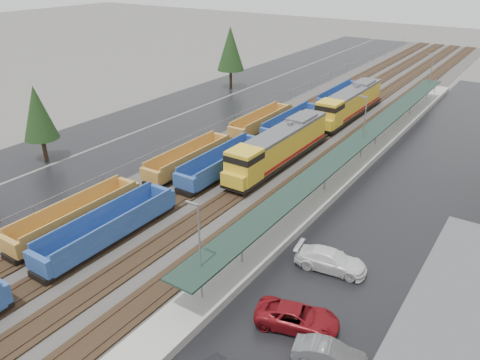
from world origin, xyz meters
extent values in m
cube|color=#302D2B|center=(0.00, 60.00, 0.04)|extent=(20.00, 160.00, 0.08)
cube|color=black|center=(-6.00, 60.00, 0.15)|extent=(2.60, 160.00, 0.15)
cube|color=#473326|center=(-6.72, 60.00, 0.27)|extent=(0.08, 160.00, 0.07)
cube|color=#473326|center=(-5.28, 60.00, 0.27)|extent=(0.08, 160.00, 0.07)
cube|color=black|center=(-2.00, 60.00, 0.15)|extent=(2.60, 160.00, 0.15)
cube|color=#473326|center=(-2.72, 60.00, 0.27)|extent=(0.08, 160.00, 0.07)
cube|color=#473326|center=(-1.28, 60.00, 0.27)|extent=(0.08, 160.00, 0.07)
cube|color=black|center=(2.00, 60.00, 0.15)|extent=(2.60, 160.00, 0.15)
cube|color=#473326|center=(1.28, 60.00, 0.27)|extent=(0.08, 160.00, 0.07)
cube|color=#473326|center=(2.72, 60.00, 0.27)|extent=(0.08, 160.00, 0.07)
cube|color=black|center=(6.00, 60.00, 0.15)|extent=(2.60, 160.00, 0.15)
cube|color=#473326|center=(5.28, 60.00, 0.27)|extent=(0.08, 160.00, 0.07)
cube|color=#473326|center=(6.72, 60.00, 0.27)|extent=(0.08, 160.00, 0.07)
cube|color=black|center=(-15.00, 60.00, 0.01)|extent=(10.00, 160.00, 0.02)
cube|color=black|center=(-25.00, 60.00, 0.01)|extent=(9.00, 160.00, 0.02)
cube|color=black|center=(19.00, 50.00, 0.01)|extent=(16.00, 100.00, 0.02)
cube|color=#9E9B93|center=(9.50, 50.00, 0.35)|extent=(3.00, 80.00, 0.70)
cylinder|color=gray|center=(9.50, 25.00, 1.90)|extent=(0.16, 0.16, 2.40)
cylinder|color=gray|center=(9.50, 40.00, 1.90)|extent=(0.16, 0.16, 2.40)
cylinder|color=gray|center=(9.50, 55.00, 1.90)|extent=(0.16, 0.16, 2.40)
cylinder|color=gray|center=(9.50, 70.00, 1.90)|extent=(0.16, 0.16, 2.40)
cylinder|color=gray|center=(9.50, 85.00, 1.90)|extent=(0.16, 0.16, 2.40)
cube|color=#192D25|center=(9.50, 50.00, 3.20)|extent=(2.60, 65.00, 0.15)
cylinder|color=gray|center=(9.50, 20.00, 4.00)|extent=(0.12, 0.12, 8.00)
cube|color=gray|center=(9.00, 20.00, 7.90)|extent=(1.00, 0.15, 0.12)
cylinder|color=gray|center=(9.50, 50.00, 4.00)|extent=(0.12, 0.12, 8.00)
cube|color=gray|center=(9.00, 50.00, 7.90)|extent=(1.00, 0.15, 0.12)
cylinder|color=gray|center=(9.50, 80.00, 4.00)|extent=(0.12, 0.12, 8.00)
cube|color=gray|center=(9.00, 80.00, 7.90)|extent=(1.00, 0.15, 0.12)
cylinder|color=gray|center=(-9.50, 20.00, 1.00)|extent=(0.08, 0.08, 2.00)
cylinder|color=gray|center=(-9.50, 28.00, 1.00)|extent=(0.08, 0.08, 2.00)
cylinder|color=gray|center=(-9.50, 36.00, 1.00)|extent=(0.08, 0.08, 2.00)
cylinder|color=gray|center=(-9.50, 44.00, 1.00)|extent=(0.08, 0.08, 2.00)
cylinder|color=gray|center=(-9.50, 52.00, 1.00)|extent=(0.08, 0.08, 2.00)
cylinder|color=gray|center=(-9.50, 60.00, 1.00)|extent=(0.08, 0.08, 2.00)
cylinder|color=gray|center=(-9.50, 68.00, 1.00)|extent=(0.08, 0.08, 2.00)
cylinder|color=gray|center=(-9.50, 76.00, 1.00)|extent=(0.08, 0.08, 2.00)
cylinder|color=gray|center=(-9.50, 84.00, 1.00)|extent=(0.08, 0.08, 2.00)
cylinder|color=gray|center=(-9.50, 92.00, 1.00)|extent=(0.08, 0.08, 2.00)
cylinder|color=gray|center=(-9.50, 100.00, 1.00)|extent=(0.08, 0.08, 2.00)
cylinder|color=gray|center=(-9.50, 108.00, 1.00)|extent=(0.08, 0.08, 2.00)
cylinder|color=gray|center=(-9.50, 116.00, 1.00)|extent=(0.08, 0.08, 2.00)
cylinder|color=gray|center=(-9.50, 124.00, 1.00)|extent=(0.08, 0.08, 2.00)
cylinder|color=gray|center=(-9.50, 132.00, 1.00)|extent=(0.08, 0.08, 2.00)
cube|color=gray|center=(-9.50, 60.00, 2.00)|extent=(0.05, 160.00, 0.05)
ellipsoid|color=#41513F|center=(-30.00, 200.00, 0.00)|extent=(154.00, 110.00, 19.80)
cylinder|color=#332316|center=(-22.00, 30.00, 1.35)|extent=(0.50, 0.50, 2.70)
cone|color=black|center=(-22.00, 30.00, 5.85)|extent=(3.96, 3.96, 6.30)
cylinder|color=#332316|center=(-23.00, 70.00, 1.65)|extent=(0.50, 0.50, 3.30)
cone|color=black|center=(-23.00, 70.00, 7.15)|extent=(4.84, 4.84, 7.70)
cube|color=black|center=(2.00, 44.32, 0.84)|extent=(2.96, 19.75, 0.39)
cube|color=gold|center=(2.00, 45.31, 2.52)|extent=(2.76, 15.80, 2.96)
cube|color=gold|center=(2.00, 36.62, 2.72)|extent=(2.96, 3.16, 3.36)
cube|color=black|center=(2.00, 36.62, 3.71)|extent=(3.01, 3.21, 0.69)
cube|color=gold|center=(2.00, 34.84, 1.73)|extent=(2.76, 0.99, 1.38)
cube|color=#59595B|center=(2.00, 45.31, 4.10)|extent=(2.81, 15.80, 0.35)
cube|color=maroon|center=(0.60, 45.31, 1.34)|extent=(0.04, 15.80, 0.35)
cube|color=maroon|center=(3.40, 45.31, 1.34)|extent=(0.04, 15.80, 0.35)
cube|color=black|center=(2.00, 44.32, 0.45)|extent=(2.17, 5.92, 0.59)
cube|color=black|center=(2.00, 37.41, 0.55)|extent=(2.37, 3.95, 0.49)
cube|color=black|center=(2.00, 51.23, 0.55)|extent=(2.37, 3.95, 0.49)
cylinder|color=#59595B|center=(2.00, 46.29, 4.40)|extent=(0.69, 0.69, 0.49)
cube|color=#59595B|center=(2.00, 49.26, 4.35)|extent=(2.37, 3.95, 0.49)
cube|color=black|center=(2.00, 65.32, 0.84)|extent=(2.96, 19.75, 0.39)
cube|color=gold|center=(2.00, 66.31, 2.52)|extent=(2.76, 15.80, 2.96)
cube|color=gold|center=(2.00, 57.62, 2.72)|extent=(2.96, 3.16, 3.36)
cube|color=black|center=(2.00, 57.62, 3.71)|extent=(3.01, 3.21, 0.69)
cube|color=gold|center=(2.00, 55.84, 1.73)|extent=(2.76, 0.99, 1.38)
cube|color=#59595B|center=(2.00, 66.31, 4.10)|extent=(2.81, 15.80, 0.35)
cube|color=maroon|center=(0.60, 66.31, 1.34)|extent=(0.04, 15.80, 0.35)
cube|color=maroon|center=(3.40, 66.31, 1.34)|extent=(0.04, 15.80, 0.35)
cube|color=black|center=(2.00, 65.32, 0.45)|extent=(2.17, 5.92, 0.59)
cube|color=black|center=(2.00, 58.41, 0.55)|extent=(2.37, 3.95, 0.49)
cube|color=black|center=(2.00, 72.23, 0.55)|extent=(2.37, 3.95, 0.49)
cylinder|color=#59595B|center=(2.00, 67.29, 4.40)|extent=(0.69, 0.69, 0.49)
cube|color=#59595B|center=(2.00, 70.26, 4.35)|extent=(2.37, 3.95, 0.49)
cube|color=#B27D31|center=(-6.00, 21.86, 0.84)|extent=(2.54, 12.26, 0.24)
cube|color=#B27D31|center=(-7.22, 21.86, 1.72)|extent=(0.15, 12.26, 1.76)
cube|color=#B27D31|center=(-4.78, 21.86, 1.72)|extent=(0.15, 12.26, 1.76)
cube|color=#B27D31|center=(-6.00, 15.53, 1.52)|extent=(2.54, 0.49, 1.37)
cube|color=#B27D31|center=(-6.00, 28.18, 1.52)|extent=(2.54, 0.49, 1.37)
cube|color=black|center=(-6.00, 16.22, 0.54)|extent=(1.96, 2.15, 0.49)
cube|color=black|center=(-6.00, 27.50, 0.54)|extent=(1.96, 2.15, 0.49)
cube|color=#B27D31|center=(-6.00, 37.54, 0.84)|extent=(2.54, 12.26, 0.24)
cube|color=#B27D31|center=(-7.22, 37.54, 1.72)|extent=(0.15, 12.26, 1.76)
cube|color=#B27D31|center=(-4.78, 37.54, 1.72)|extent=(0.15, 12.26, 1.76)
cube|color=#B27D31|center=(-6.00, 31.22, 1.52)|extent=(2.54, 0.49, 1.37)
cube|color=#B27D31|center=(-6.00, 43.87, 1.52)|extent=(2.54, 0.49, 1.37)
cube|color=black|center=(-6.00, 31.90, 0.54)|extent=(1.96, 2.15, 0.49)
cube|color=black|center=(-6.00, 43.19, 0.54)|extent=(1.96, 2.15, 0.49)
cube|color=#B27D31|center=(-6.00, 53.23, 0.84)|extent=(2.54, 12.26, 0.24)
cube|color=#B27D31|center=(-7.22, 53.23, 1.72)|extent=(0.15, 12.26, 1.76)
cube|color=#B27D31|center=(-4.78, 53.23, 1.72)|extent=(0.15, 12.26, 1.76)
cube|color=#B27D31|center=(-6.00, 46.90, 1.52)|extent=(2.54, 0.49, 1.37)
cube|color=#B27D31|center=(-6.00, 59.56, 1.52)|extent=(2.54, 0.49, 1.37)
cube|color=black|center=(-6.00, 47.59, 0.54)|extent=(1.96, 2.15, 0.49)
cube|color=black|center=(-6.00, 58.87, 0.54)|extent=(1.96, 2.15, 0.49)
cube|color=navy|center=(-2.00, 22.00, 0.87)|extent=(2.71, 12.93, 0.26)
cube|color=navy|center=(-3.30, 22.00, 1.81)|extent=(0.16, 12.93, 1.88)
cube|color=navy|center=(-0.70, 22.00, 1.81)|extent=(0.16, 12.93, 1.88)
cube|color=navy|center=(-2.00, 15.33, 1.60)|extent=(2.71, 0.52, 1.46)
cube|color=navy|center=(-2.00, 28.67, 1.60)|extent=(2.71, 0.52, 1.46)
cube|color=black|center=(-2.00, 16.06, 0.56)|extent=(2.09, 2.29, 0.52)
cube|color=black|center=(-2.00, 27.94, 0.56)|extent=(2.09, 2.29, 0.52)
cube|color=navy|center=(-2.00, 38.58, 0.87)|extent=(2.71, 12.93, 0.26)
cube|color=navy|center=(-3.30, 38.58, 1.81)|extent=(0.16, 12.93, 1.88)
cube|color=navy|center=(-0.70, 38.58, 1.81)|extent=(0.16, 12.93, 1.88)
cube|color=navy|center=(-2.00, 31.91, 1.60)|extent=(2.71, 0.52, 1.46)
cube|color=navy|center=(-2.00, 45.26, 1.60)|extent=(2.71, 0.52, 1.46)
cube|color=black|center=(-2.00, 32.64, 0.56)|extent=(2.09, 2.29, 0.52)
cube|color=black|center=(-2.00, 44.53, 0.56)|extent=(2.09, 2.29, 0.52)
cube|color=navy|center=(-2.00, 55.16, 0.87)|extent=(2.71, 12.93, 0.26)
cube|color=navy|center=(-3.30, 55.16, 1.81)|extent=(0.16, 12.93, 1.88)
cube|color=navy|center=(-0.70, 55.16, 1.81)|extent=(0.16, 12.93, 1.88)
cube|color=navy|center=(-2.00, 48.49, 1.60)|extent=(2.71, 0.52, 1.46)
cube|color=navy|center=(-2.00, 61.84, 1.60)|extent=(2.71, 0.52, 1.46)
cube|color=black|center=(-2.00, 49.22, 0.56)|extent=(2.09, 2.29, 0.52)
cube|color=black|center=(-2.00, 61.11, 0.56)|extent=(2.09, 2.29, 0.52)
cube|color=navy|center=(-2.00, 71.74, 0.87)|extent=(2.71, 12.93, 0.26)
cube|color=navy|center=(-3.30, 71.74, 1.81)|extent=(0.16, 12.93, 1.88)
cube|color=navy|center=(-0.70, 71.74, 1.81)|extent=(0.16, 12.93, 1.88)
cube|color=navy|center=(-2.00, 65.07, 1.60)|extent=(2.71, 0.52, 1.46)
cube|color=navy|center=(-2.00, 78.42, 1.60)|extent=(2.71, 0.52, 1.46)
cube|color=black|center=(-2.00, 65.80, 0.56)|extent=(2.09, 2.29, 0.52)
cube|color=black|center=(-2.00, 77.69, 0.56)|extent=(2.09, 2.29, 0.52)
imported|color=maroon|center=(15.96, 21.78, 0.76)|extent=(3.94, 5.98, 1.53)
imported|color=white|center=(15.19, 28.81, 0.81)|extent=(3.05, 5.84, 1.62)
imported|color=slate|center=(19.00, 20.08, 0.71)|extent=(2.52, 4.58, 1.43)
camera|label=1|loc=(26.01, 0.18, 21.98)|focal=35.00mm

